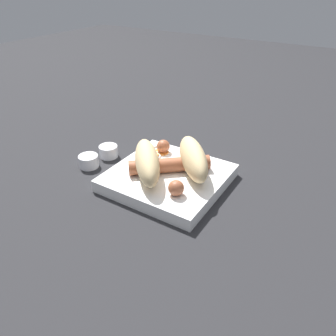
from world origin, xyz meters
The scene contains 7 objects.
ground_plane centered at (0.00, 0.00, 0.00)m, with size 3.00×3.00×0.00m, color #232326.
food_tray centered at (0.00, 0.00, 0.01)m, with size 0.21×0.20×0.02m.
bread_roll centered at (0.01, 0.00, 0.05)m, with size 0.19×0.19×0.06m.
sausage centered at (0.00, 0.01, 0.04)m, with size 0.13×0.14×0.03m.
pickled_veggies centered at (-0.06, 0.05, 0.03)m, with size 0.06×0.06×0.00m.
condiment_cup_near centered at (-0.16, 0.02, 0.01)m, with size 0.04×0.04×0.03m.
condiment_cup_far centered at (-0.17, -0.03, 0.01)m, with size 0.04×0.04×0.03m.
Camera 1 is at (0.28, -0.44, 0.35)m, focal length 35.00 mm.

